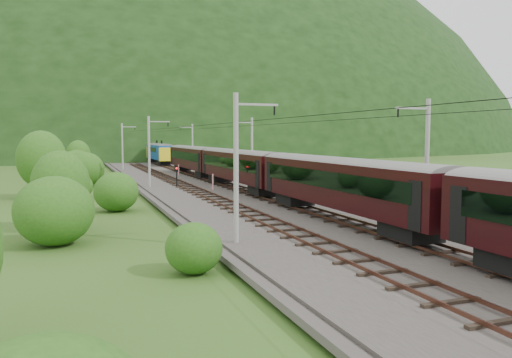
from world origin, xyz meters
name	(u,v)px	position (x,y,z in m)	size (l,w,h in m)	color
ground	(337,240)	(0.00, 0.00, 0.00)	(600.00, 600.00, 0.00)	#304716
railbed	(273,213)	(0.00, 10.00, 0.15)	(14.00, 220.00, 0.30)	#38332D
track_left	(243,211)	(-2.40, 10.00, 0.37)	(2.40, 220.00, 0.27)	brown
track_right	(301,208)	(2.40, 10.00, 0.37)	(2.40, 220.00, 0.27)	brown
catenary_left	(150,150)	(-6.12, 32.00, 4.50)	(2.54, 192.28, 8.00)	gray
catenary_right	(251,149)	(6.12, 32.00, 4.50)	(2.54, 192.28, 8.00)	gray
overhead_wires	(273,122)	(0.00, 10.00, 7.10)	(4.83, 198.00, 0.03)	black
mountain_main	(100,148)	(0.00, 260.00, 0.00)	(504.00, 360.00, 244.00)	black
train	(279,167)	(2.40, 14.55, 3.41)	(2.86, 136.60, 4.96)	black
hazard_post_near	(213,182)	(-0.32, 26.25, 1.16)	(0.18, 0.18, 1.72)	red
hazard_post_far	(179,170)	(0.38, 47.97, 1.10)	(0.17, 0.17, 1.60)	red
signal	(177,175)	(-3.29, 30.96, 1.61)	(0.25, 0.25, 2.22)	black
vegetation_left	(79,183)	(-13.96, 16.47, 2.34)	(11.68, 146.96, 6.59)	#255115
vegetation_right	(426,195)	(12.22, 7.37, 1.32)	(7.07, 107.60, 3.22)	#255115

